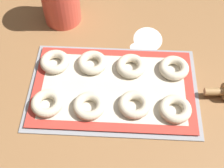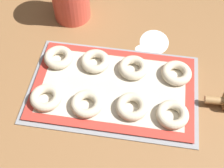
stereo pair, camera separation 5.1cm
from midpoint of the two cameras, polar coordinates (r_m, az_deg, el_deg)
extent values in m
plane|color=olive|center=(0.86, -1.49, -1.60)|extent=(2.80, 2.80, 0.00)
cube|color=#93969B|center=(0.87, -1.69, -0.83)|extent=(0.47, 0.30, 0.01)
cube|color=red|center=(0.86, -1.70, -0.63)|extent=(0.44, 0.27, 0.00)
cube|color=beige|center=(0.86, -1.70, -0.61)|extent=(0.39, 0.23, 0.00)
torus|color=beige|center=(0.84, -13.51, -3.51)|extent=(0.08, 0.08, 0.02)
torus|color=beige|center=(0.82, -6.01, -4.05)|extent=(0.08, 0.08, 0.02)
torus|color=beige|center=(0.81, 2.33, -3.86)|extent=(0.08, 0.08, 0.02)
torus|color=beige|center=(0.82, 9.71, -4.60)|extent=(0.08, 0.08, 0.02)
torus|color=beige|center=(0.92, -11.99, 3.94)|extent=(0.08, 0.08, 0.02)
torus|color=beige|center=(0.90, -5.24, 3.85)|extent=(0.08, 0.08, 0.02)
torus|color=beige|center=(0.89, 1.85, 3.23)|extent=(0.08, 0.08, 0.02)
torus|color=beige|center=(0.90, 9.66, 2.84)|extent=(0.08, 0.08, 0.02)
cylinder|color=#AD7F4C|center=(0.87, 16.52, -1.37)|extent=(0.05, 0.02, 0.02)
ellipsoid|color=white|center=(0.97, 3.37, 6.72)|extent=(0.05, 0.04, 0.00)
ellipsoid|color=white|center=(0.99, 5.10, 8.18)|extent=(0.09, 0.11, 0.00)
camera|label=1|loc=(0.03, -91.73, -2.37)|focal=50.00mm
camera|label=2|loc=(0.03, 88.27, 2.37)|focal=50.00mm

